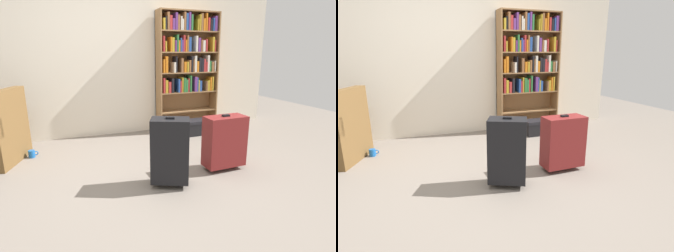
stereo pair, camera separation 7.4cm
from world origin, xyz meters
TOP-DOWN VIEW (x-y plane):
  - ground_plane at (0.00, 0.00)m, footprint 9.85×9.85m
  - back_wall at (0.00, 1.95)m, footprint 5.63×0.10m
  - bookshelf at (1.15, 1.76)m, footprint 1.05×0.28m
  - mug at (-1.28, 1.23)m, footprint 0.12×0.08m
  - storage_box at (1.15, 1.38)m, footprint 0.38×0.26m
  - suitcase_black at (0.10, -0.11)m, footprint 0.44×0.37m
  - suitcase_dark_red at (0.83, 0.04)m, footprint 0.48×0.24m

SIDE VIEW (x-z plane):
  - ground_plane at x=0.00m, z-range 0.00..0.00m
  - mug at x=-1.28m, z-range 0.00..0.10m
  - storage_box at x=1.15m, z-range 0.01..0.25m
  - suitcase_dark_red at x=0.83m, z-range 0.01..0.66m
  - suitcase_black at x=0.10m, z-range 0.01..0.73m
  - bookshelf at x=1.15m, z-range 0.16..2.12m
  - back_wall at x=0.00m, z-range 0.00..2.60m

